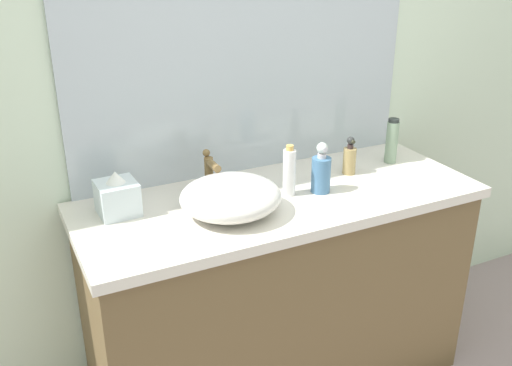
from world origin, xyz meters
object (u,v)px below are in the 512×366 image
spray_can (350,159)px  tissue_box (117,196)px  sink_basin (231,197)px  lotion_bottle (392,141)px  perfume_bottle (289,172)px  soap_dispenser (321,172)px

spray_can → tissue_box: 0.92m
sink_basin → lotion_bottle: (0.80, 0.15, 0.03)m
perfume_bottle → spray_can: bearing=12.6°
sink_basin → lotion_bottle: size_ratio=1.86×
lotion_bottle → perfume_bottle: size_ratio=0.98×
sink_basin → soap_dispenser: 0.38m
soap_dispenser → lotion_bottle: size_ratio=1.02×
perfume_bottle → tissue_box: size_ratio=1.23×
lotion_bottle → soap_dispenser: bearing=-163.4°
tissue_box → lotion_bottle: bearing=-1.2°
soap_dispenser → lotion_bottle: soap_dispenser is taller
sink_basin → spray_can: bearing=11.7°
soap_dispenser → tissue_box: bearing=168.3°
lotion_bottle → sink_basin: bearing=-169.7°
sink_basin → tissue_box: tissue_box is taller
soap_dispenser → spray_can: soap_dispenser is taller
lotion_bottle → spray_can: lotion_bottle is taller
lotion_bottle → spray_can: 0.23m
lotion_bottle → spray_can: (-0.23, -0.03, -0.03)m
soap_dispenser → perfume_bottle: bearing=166.4°
spray_can → soap_dispenser: bearing=-153.1°
sink_basin → spray_can: (0.57, 0.12, 0.00)m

